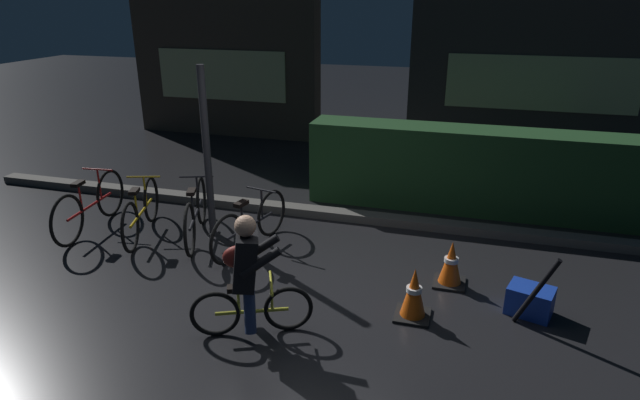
{
  "coord_description": "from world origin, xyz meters",
  "views": [
    {
      "loc": [
        1.79,
        -4.89,
        3.11
      ],
      "look_at": [
        0.2,
        0.6,
        0.9
      ],
      "focal_mm": 30.03,
      "sensor_mm": 36.0,
      "label": 1
    }
  ],
  "objects_px": {
    "blue_crate": "(530,300)",
    "closed_umbrella": "(536,291)",
    "parked_bike_leftmost": "(90,205)",
    "parked_bike_center_right": "(250,224)",
    "cyclist": "(247,275)",
    "street_post": "(207,154)",
    "parked_bike_left_mid": "(141,211)",
    "traffic_cone_near": "(414,294)",
    "parked_bike_center_left": "(196,213)",
    "traffic_cone_far": "(451,264)"
  },
  "relations": [
    {
      "from": "blue_crate",
      "to": "closed_umbrella",
      "type": "height_order",
      "value": "closed_umbrella"
    },
    {
      "from": "blue_crate",
      "to": "parked_bike_leftmost",
      "type": "bearing_deg",
      "value": 174.52
    },
    {
      "from": "parked_bike_center_right",
      "to": "cyclist",
      "type": "height_order",
      "value": "cyclist"
    },
    {
      "from": "street_post",
      "to": "parked_bike_left_mid",
      "type": "xyz_separation_m",
      "value": [
        -0.89,
        -0.32,
        -0.8
      ]
    },
    {
      "from": "closed_umbrella",
      "to": "traffic_cone_near",
      "type": "bearing_deg",
      "value": -152.41
    },
    {
      "from": "street_post",
      "to": "cyclist",
      "type": "bearing_deg",
      "value": -54.79
    },
    {
      "from": "parked_bike_center_left",
      "to": "closed_umbrella",
      "type": "distance_m",
      "value": 4.31
    },
    {
      "from": "parked_bike_leftmost",
      "to": "cyclist",
      "type": "height_order",
      "value": "cyclist"
    },
    {
      "from": "parked_bike_leftmost",
      "to": "traffic_cone_near",
      "type": "height_order",
      "value": "parked_bike_leftmost"
    },
    {
      "from": "parked_bike_leftmost",
      "to": "traffic_cone_far",
      "type": "relative_size",
      "value": 3.26
    },
    {
      "from": "parked_bike_center_right",
      "to": "traffic_cone_near",
      "type": "height_order",
      "value": "parked_bike_center_right"
    },
    {
      "from": "parked_bike_center_left",
      "to": "cyclist",
      "type": "relative_size",
      "value": 1.31
    },
    {
      "from": "parked_bike_center_left",
      "to": "traffic_cone_far",
      "type": "relative_size",
      "value": 3.05
    },
    {
      "from": "parked_bike_left_mid",
      "to": "cyclist",
      "type": "distance_m",
      "value": 2.87
    },
    {
      "from": "parked_bike_leftmost",
      "to": "traffic_cone_far",
      "type": "height_order",
      "value": "parked_bike_leftmost"
    },
    {
      "from": "traffic_cone_near",
      "to": "blue_crate",
      "type": "xyz_separation_m",
      "value": [
        1.15,
        0.4,
        -0.12
      ]
    },
    {
      "from": "parked_bike_leftmost",
      "to": "closed_umbrella",
      "type": "distance_m",
      "value": 5.81
    },
    {
      "from": "street_post",
      "to": "closed_umbrella",
      "type": "height_order",
      "value": "street_post"
    },
    {
      "from": "parked_bike_left_mid",
      "to": "parked_bike_center_left",
      "type": "bearing_deg",
      "value": -98.48
    },
    {
      "from": "street_post",
      "to": "parked_bike_leftmost",
      "type": "relative_size",
      "value": 1.31
    },
    {
      "from": "parked_bike_center_left",
      "to": "blue_crate",
      "type": "height_order",
      "value": "parked_bike_center_left"
    },
    {
      "from": "blue_crate",
      "to": "cyclist",
      "type": "xyz_separation_m",
      "value": [
        -2.65,
        -1.1,
        0.48
      ]
    },
    {
      "from": "parked_bike_center_right",
      "to": "blue_crate",
      "type": "height_order",
      "value": "parked_bike_center_right"
    },
    {
      "from": "parked_bike_leftmost",
      "to": "blue_crate",
      "type": "bearing_deg",
      "value": -101.67
    },
    {
      "from": "traffic_cone_far",
      "to": "cyclist",
      "type": "distance_m",
      "value": 2.39
    },
    {
      "from": "parked_bike_center_left",
      "to": "blue_crate",
      "type": "xyz_separation_m",
      "value": [
        4.2,
        -0.71,
        -0.21
      ]
    },
    {
      "from": "closed_umbrella",
      "to": "cyclist",
      "type": "bearing_deg",
      "value": -141.99
    },
    {
      "from": "parked_bike_left_mid",
      "to": "blue_crate",
      "type": "distance_m",
      "value": 5.0
    },
    {
      "from": "street_post",
      "to": "parked_bike_center_right",
      "type": "relative_size",
      "value": 1.46
    },
    {
      "from": "street_post",
      "to": "parked_bike_center_right",
      "type": "bearing_deg",
      "value": -22.43
    },
    {
      "from": "cyclist",
      "to": "traffic_cone_far",
      "type": "bearing_deg",
      "value": 15.48
    },
    {
      "from": "street_post",
      "to": "parked_bike_leftmost",
      "type": "distance_m",
      "value": 1.89
    },
    {
      "from": "street_post",
      "to": "traffic_cone_far",
      "type": "bearing_deg",
      "value": -9.01
    },
    {
      "from": "parked_bike_left_mid",
      "to": "closed_umbrella",
      "type": "distance_m",
      "value": 5.03
    },
    {
      "from": "parked_bike_center_left",
      "to": "street_post",
      "type": "bearing_deg",
      "value": -54.36
    },
    {
      "from": "traffic_cone_far",
      "to": "cyclist",
      "type": "bearing_deg",
      "value": -140.78
    },
    {
      "from": "parked_bike_center_left",
      "to": "traffic_cone_far",
      "type": "height_order",
      "value": "parked_bike_center_left"
    },
    {
      "from": "parked_bike_left_mid",
      "to": "traffic_cone_near",
      "type": "bearing_deg",
      "value": -122.24
    },
    {
      "from": "cyclist",
      "to": "closed_umbrella",
      "type": "relative_size",
      "value": 1.47
    },
    {
      "from": "parked_bike_center_left",
      "to": "traffic_cone_far",
      "type": "xyz_separation_m",
      "value": [
        3.37,
        -0.32,
        -0.1
      ]
    },
    {
      "from": "blue_crate",
      "to": "closed_umbrella",
      "type": "xyz_separation_m",
      "value": [
        0.0,
        -0.25,
        0.25
      ]
    },
    {
      "from": "parked_bike_leftmost",
      "to": "traffic_cone_near",
      "type": "distance_m",
      "value": 4.7
    },
    {
      "from": "street_post",
      "to": "blue_crate",
      "type": "relative_size",
      "value": 5.21
    },
    {
      "from": "blue_crate",
      "to": "closed_umbrella",
      "type": "bearing_deg",
      "value": -89.24
    },
    {
      "from": "traffic_cone_far",
      "to": "closed_umbrella",
      "type": "relative_size",
      "value": 0.63
    },
    {
      "from": "parked_bike_left_mid",
      "to": "blue_crate",
      "type": "relative_size",
      "value": 3.62
    },
    {
      "from": "street_post",
      "to": "parked_bike_center_right",
      "type": "height_order",
      "value": "street_post"
    },
    {
      "from": "parked_bike_left_mid",
      "to": "parked_bike_center_left",
      "type": "xyz_separation_m",
      "value": [
        0.76,
        0.12,
        0.01
      ]
    },
    {
      "from": "cyclist",
      "to": "street_post",
      "type": "bearing_deg",
      "value": 101.48
    },
    {
      "from": "parked_bike_leftmost",
      "to": "closed_umbrella",
      "type": "relative_size",
      "value": 2.05
    }
  ]
}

